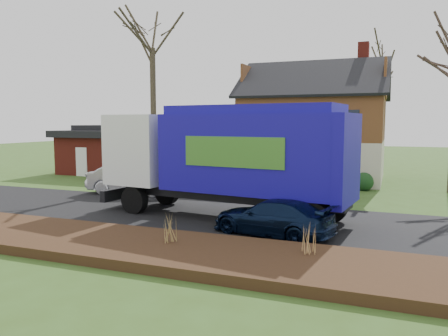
% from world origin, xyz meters
% --- Properties ---
extents(ground, '(120.00, 120.00, 0.00)m').
position_xyz_m(ground, '(0.00, 0.00, 0.00)').
color(ground, '#34501A').
rests_on(ground, ground).
extents(road, '(80.00, 7.00, 0.02)m').
position_xyz_m(road, '(0.00, 0.00, 0.01)').
color(road, black).
rests_on(road, ground).
extents(mulch_verge, '(80.00, 3.50, 0.30)m').
position_xyz_m(mulch_verge, '(0.00, -5.30, 0.15)').
color(mulch_verge, '#311D10').
rests_on(mulch_verge, ground).
extents(main_house, '(12.95, 8.95, 9.26)m').
position_xyz_m(main_house, '(1.49, 13.91, 4.03)').
color(main_house, beige).
rests_on(main_house, ground).
extents(ranch_house, '(9.80, 8.20, 3.70)m').
position_xyz_m(ranch_house, '(-12.00, 13.00, 1.81)').
color(ranch_house, maroon).
rests_on(ranch_house, ground).
extents(garbage_truck, '(10.97, 4.14, 4.58)m').
position_xyz_m(garbage_truck, '(0.82, 0.13, 2.64)').
color(garbage_truck, black).
rests_on(garbage_truck, ground).
extents(silver_sedan, '(5.25, 2.26, 1.68)m').
position_xyz_m(silver_sedan, '(-6.01, 3.80, 0.84)').
color(silver_sedan, '#B0B3B8').
rests_on(silver_sedan, ground).
extents(navy_wagon, '(4.67, 2.77, 1.27)m').
position_xyz_m(navy_wagon, '(3.28, -1.95, 0.63)').
color(navy_wagon, black).
rests_on(navy_wagon, ground).
extents(tree_front_west, '(3.96, 3.96, 11.78)m').
position_xyz_m(tree_front_west, '(-7.00, 7.63, 9.71)').
color(tree_front_west, '#3E3525').
rests_on(tree_front_west, ground).
extents(tree_back, '(3.77, 3.77, 11.95)m').
position_xyz_m(tree_back, '(6.05, 23.01, 9.96)').
color(tree_back, '#3A3123').
rests_on(tree_back, ground).
extents(grass_clump_mid, '(0.32, 0.27, 0.91)m').
position_xyz_m(grass_clump_mid, '(0.87, -4.98, 0.75)').
color(grass_clump_mid, '#9E7F45').
rests_on(grass_clump_mid, mulch_verge).
extents(grass_clump_east, '(0.35, 0.29, 0.89)m').
position_xyz_m(grass_clump_east, '(4.99, -4.58, 0.74)').
color(grass_clump_east, '#B0844D').
rests_on(grass_clump_east, mulch_verge).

